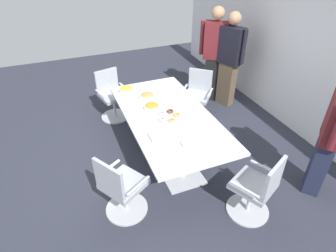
# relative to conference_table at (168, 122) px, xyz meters

# --- Properties ---
(ground_plane) EXTENTS (10.00, 10.00, 0.01)m
(ground_plane) POSITION_rel_conference_table_xyz_m (0.00, 0.00, -0.63)
(ground_plane) COLOR #2D303D
(back_wall) EXTENTS (8.00, 0.10, 2.80)m
(back_wall) POSITION_rel_conference_table_xyz_m (0.00, 2.40, 0.77)
(back_wall) COLOR white
(back_wall) RESTS_ON ground
(conference_table) EXTENTS (2.40, 1.20, 0.75)m
(conference_table) POSITION_rel_conference_table_xyz_m (0.00, 0.00, 0.00)
(conference_table) COLOR white
(conference_table) RESTS_ON ground
(office_chair_0) EXTENTS (0.65, 0.65, 0.91)m
(office_chair_0) POSITION_rel_conference_table_xyz_m (-1.48, -0.54, -0.22)
(office_chair_0) COLOR silver
(office_chair_0) RESTS_ON ground
(office_chair_1) EXTENTS (0.74, 0.74, 0.91)m
(office_chair_1) POSITION_rel_conference_table_xyz_m (0.85, -0.95, -0.22)
(office_chair_1) COLOR silver
(office_chair_1) RESTS_ON ground
(office_chair_2) EXTENTS (0.72, 0.72, 0.91)m
(office_chair_2) POSITION_rel_conference_table_xyz_m (1.48, 0.55, -0.22)
(office_chair_2) COLOR silver
(office_chair_2) RESTS_ON ground
(office_chair_3) EXTENTS (0.76, 0.76, 0.91)m
(office_chair_3) POSITION_rel_conference_table_xyz_m (-0.87, 0.94, -0.22)
(office_chair_3) COLOR silver
(office_chair_3) RESTS_ON ground
(person_standing_0) EXTENTS (0.42, 0.55, 1.89)m
(person_standing_0) POSITION_rel_conference_table_xyz_m (-1.40, 1.56, 0.37)
(person_standing_0) COLOR black
(person_standing_0) RESTS_ON ground
(person_standing_1) EXTENTS (0.59, 0.37, 1.84)m
(person_standing_1) POSITION_rel_conference_table_xyz_m (-1.11, 1.73, 0.34)
(person_standing_1) COLOR brown
(person_standing_1) RESTS_ON ground
(person_standing_2) EXTENTS (0.46, 0.52, 1.74)m
(person_standing_2) POSITION_rel_conference_table_xyz_m (1.42, 1.58, 0.28)
(person_standing_2) COLOR #232842
(person_standing_2) RESTS_ON ground
(snack_bowl_chips_orange) EXTENTS (0.24, 0.24, 0.10)m
(snack_bowl_chips_orange) POSITION_rel_conference_table_xyz_m (-0.24, -0.17, 0.17)
(snack_bowl_chips_orange) COLOR white
(snack_bowl_chips_orange) RESTS_ON conference_table
(snack_bowl_chips_yellow) EXTENTS (0.25, 0.25, 0.10)m
(snack_bowl_chips_yellow) POSITION_rel_conference_table_xyz_m (-0.94, -0.38, 0.17)
(snack_bowl_chips_yellow) COLOR white
(snack_bowl_chips_yellow) RESTS_ON conference_table
(snack_bowl_cookies) EXTENTS (0.24, 0.24, 0.10)m
(snack_bowl_cookies) POSITION_rel_conference_table_xyz_m (-0.58, -0.12, 0.17)
(snack_bowl_cookies) COLOR white
(snack_bowl_cookies) RESTS_ON conference_table
(donut_platter) EXTENTS (0.36, 0.36, 0.04)m
(donut_platter) POSITION_rel_conference_table_xyz_m (0.06, -0.02, 0.14)
(donut_platter) COLOR white
(donut_platter) RESTS_ON conference_table
(plate_stack) EXTENTS (0.19, 0.19, 0.05)m
(plate_stack) POSITION_rel_conference_table_xyz_m (0.78, -0.03, 0.15)
(plate_stack) COLOR white
(plate_stack) RESTS_ON conference_table
(napkin_pile) EXTENTS (0.19, 0.19, 0.07)m
(napkin_pile) POSITION_rel_conference_table_xyz_m (0.48, -0.35, 0.16)
(napkin_pile) COLOR white
(napkin_pile) RESTS_ON conference_table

